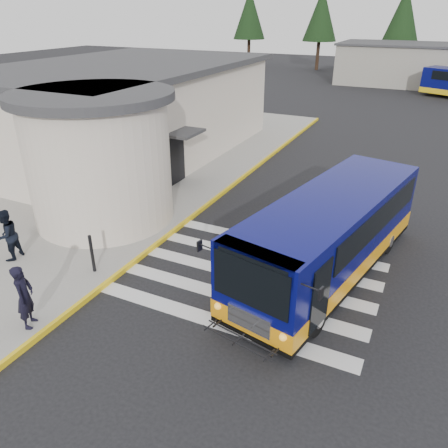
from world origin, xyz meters
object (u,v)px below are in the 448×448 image
at_px(transit_bus, 329,238).
at_px(bollard, 92,254).
at_px(pedestrian_a, 25,297).
at_px(pedestrian_b, 7,235).

relative_size(transit_bus, bollard, 7.59).
bearing_deg(pedestrian_a, transit_bus, -74.10).
height_order(pedestrian_b, bollard, pedestrian_b).
xyz_separation_m(transit_bus, bollard, (-6.46, -3.27, -0.47)).
xyz_separation_m(transit_bus, pedestrian_a, (-6.20, -6.00, -0.22)).
relative_size(transit_bus, pedestrian_a, 5.41).
bearing_deg(pedestrian_b, pedestrian_a, 51.13).
bearing_deg(transit_bus, bollard, -141.32).
height_order(pedestrian_a, bollard, pedestrian_a).
bearing_deg(bollard, pedestrian_a, -84.60).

